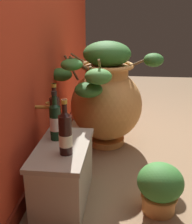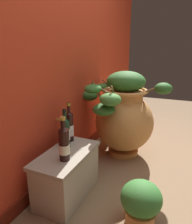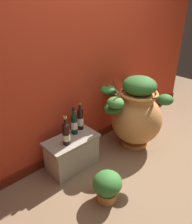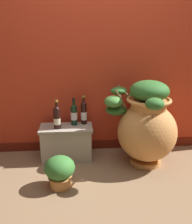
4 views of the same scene
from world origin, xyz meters
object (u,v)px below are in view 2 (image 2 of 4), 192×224
Objects in this scene: terracotta_urn at (124,115)px; wine_bottle_middle at (65,131)px; wine_bottle_left at (64,143)px; potted_shrub at (141,202)px; wine_bottle_right at (69,126)px.

wine_bottle_middle is (-0.77, 0.26, 0.06)m from terracotta_urn.
wine_bottle_left is at bearing -150.58° from wine_bottle_middle.
wine_bottle_middle reaches higher than potted_shrub.
wine_bottle_right reaches higher than wine_bottle_middle.
wine_bottle_left is 1.02× the size of wine_bottle_middle.
wine_bottle_left is 0.66m from potted_shrub.
wine_bottle_left is 1.05× the size of potted_shrub.
wine_bottle_left is at bearing 94.82° from potted_shrub.
wine_bottle_right is 1.09× the size of potted_shrub.
wine_bottle_left reaches higher than wine_bottle_middle.
wine_bottle_right is 0.82m from potted_shrub.
wine_bottle_left is at bearing -155.81° from wine_bottle_right.
wine_bottle_right reaches higher than wine_bottle_left.
wine_bottle_middle is at bearing 78.11° from potted_shrub.
wine_bottle_right is at bearing 24.19° from wine_bottle_left.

